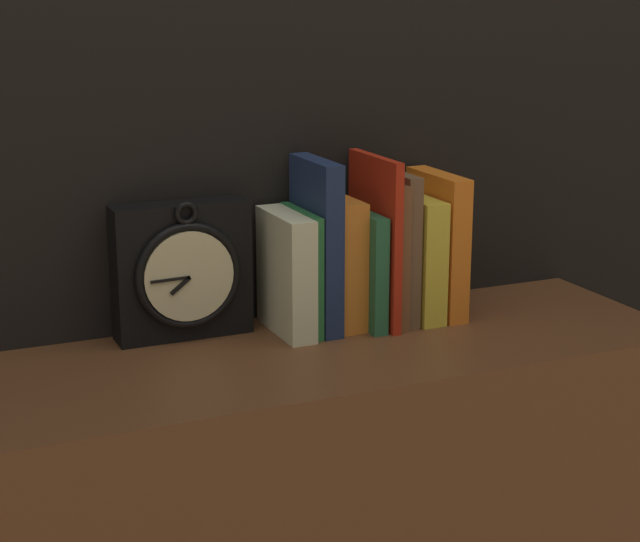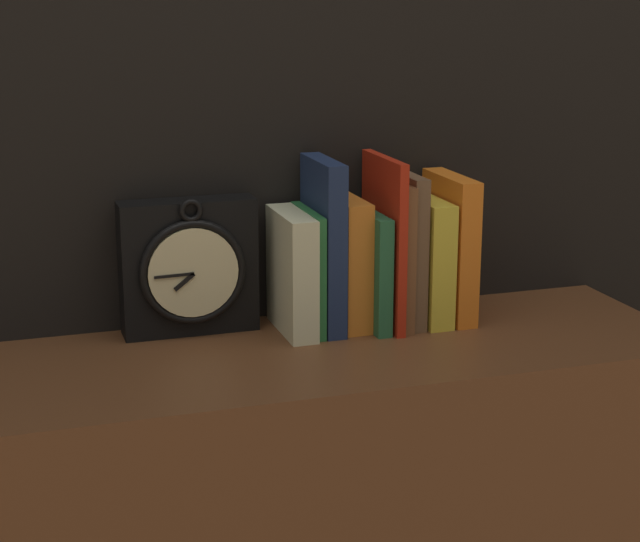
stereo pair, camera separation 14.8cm
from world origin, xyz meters
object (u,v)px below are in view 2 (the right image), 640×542
clock (189,267)px  book_slot0_cream (292,273)px  book_slot3_orange (347,262)px  book_slot9_orange (450,247)px  book_slot8_yellow (425,259)px  book_slot6_brown (393,252)px  book_slot2_navy (323,245)px  book_slot4_green (368,268)px  book_slot7_brown (404,247)px  book_slot1_green (308,270)px  book_slot5_red (384,241)px

clock → book_slot0_cream: 0.15m
book_slot3_orange → book_slot9_orange: book_slot9_orange is taller
book_slot8_yellow → book_slot9_orange: bearing=-0.3°
book_slot3_orange → book_slot6_brown: (0.07, -0.01, 0.01)m
book_slot2_navy → book_slot3_orange: size_ratio=1.31×
book_slot0_cream → book_slot6_brown: book_slot6_brown is taller
book_slot4_green → book_slot7_brown: 0.06m
book_slot4_green → book_slot7_brown: (0.06, 0.00, 0.03)m
book_slot2_navy → clock: bearing=169.6°
book_slot8_yellow → book_slot9_orange: size_ratio=0.85×
book_slot1_green → book_slot8_yellow: (0.18, -0.01, 0.00)m
book_slot3_orange → book_slot5_red: size_ratio=0.76×
book_slot3_orange → book_slot4_green: 0.03m
clock → book_slot0_cream: clock is taller
book_slot1_green → book_slot6_brown: size_ratio=0.83×
book_slot4_green → book_slot6_brown: book_slot6_brown is taller
clock → book_slot8_yellow: bearing=-6.6°
book_slot1_green → book_slot5_red: book_slot5_red is taller
book_slot3_orange → book_slot4_green: (0.03, -0.01, -0.01)m
book_slot1_green → book_slot4_green: (0.09, -0.01, -0.00)m
book_slot0_cream → book_slot8_yellow: book_slot8_yellow is taller
book_slot7_brown → book_slot9_orange: bearing=-2.4°
book_slot5_red → book_slot7_brown: bearing=11.2°
book_slot9_orange → book_slot1_green: bearing=178.3°
book_slot4_green → book_slot6_brown: size_ratio=0.80×
book_slot7_brown → book_slot8_yellow: bearing=-4.9°
book_slot4_green → book_slot8_yellow: (0.09, 0.00, 0.01)m
book_slot2_navy → book_slot4_green: size_ratio=1.45×
book_slot0_cream → book_slot1_green: size_ratio=0.99×
book_slot4_green → book_slot7_brown: size_ratio=0.77×
book_slot0_cream → book_slot3_orange: (0.09, 0.01, 0.01)m
book_slot2_navy → book_slot6_brown: 0.11m
book_slot1_green → book_slot8_yellow: bearing=-2.0°
clock → book_slot9_orange: 0.40m
book_slot6_brown → book_slot7_brown: 0.02m
book_slot0_cream → book_slot6_brown: size_ratio=0.82×
book_slot9_orange → book_slot4_green: bearing=-179.7°
book_slot1_green → book_slot6_brown: bearing=-3.2°
clock → book_slot9_orange: (0.40, -0.04, 0.01)m
book_slot2_navy → book_slot3_orange: bearing=5.7°
clock → book_slot8_yellow: clock is taller
book_slot0_cream → book_slot9_orange: book_slot9_orange is taller
book_slot1_green → book_slot3_orange: bearing=2.8°
book_slot6_brown → book_slot7_brown: bearing=11.2°
clock → book_slot0_cream: (0.15, -0.04, -0.01)m
book_slot4_green → clock: bearing=170.9°
book_slot9_orange → book_slot2_navy: bearing=178.3°
book_slot0_cream → book_slot8_yellow: size_ratio=0.95×
clock → book_slot5_red: (0.29, -0.05, 0.03)m
book_slot0_cream → book_slot7_brown: bearing=0.3°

